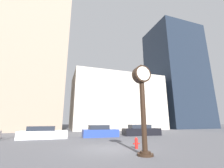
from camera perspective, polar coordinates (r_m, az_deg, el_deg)
The scene contains 9 objects.
ground_plane at distance 10.35m, azimuth -1.67°, elevation -23.51°, with size 200.00×200.00×0.00m, color #515156.
building_tall_tower at distance 38.60m, azimuth -26.35°, elevation 14.88°, with size 12.93×12.00×38.93m.
building_storefront_row at distance 36.25m, azimuth 1.39°, elevation -7.18°, with size 20.40×12.00×12.14m.
building_glass_modern at distance 47.84m, azimuth 23.01°, elevation 2.78°, with size 13.63×12.00×29.35m.
street_clock at distance 8.52m, azimuth 11.49°, elevation -4.74°, with size 0.99×0.83×4.94m.
car_white at distance 17.63m, azimuth -24.75°, elevation -16.68°, with size 4.67×1.88×1.23m.
car_blue at distance 18.06m, azimuth -4.64°, elevation -17.67°, with size 4.07×1.95×1.31m.
car_black at distance 20.24m, azimuth 10.99°, elevation -17.06°, with size 4.81×1.98×1.32m.
fire_hydrant_near at distance 10.51m, azimuth 9.26°, elevation -21.28°, with size 0.47×0.20×0.68m.
Camera 1 is at (-3.05, -9.74, 1.69)m, focal length 24.00 mm.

